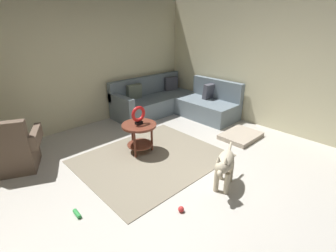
{
  "coord_description": "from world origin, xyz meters",
  "views": [
    {
      "loc": [
        -2.12,
        -2.1,
        2.15
      ],
      "look_at": [
        0.45,
        0.6,
        0.55
      ],
      "focal_mm": 25.91,
      "sensor_mm": 36.0,
      "label": 1
    }
  ],
  "objects_px": {
    "sectional_couch": "(174,103)",
    "armchair": "(13,151)",
    "dog_bed_mat": "(241,136)",
    "dog_toy_ball": "(181,209)",
    "dog": "(225,164)",
    "dog_toy_rope": "(77,214)",
    "side_table": "(139,131)",
    "torus_sculpture": "(138,115)"
  },
  "relations": [
    {
      "from": "dog_bed_mat",
      "to": "dog_toy_rope",
      "type": "xyz_separation_m",
      "value": [
        -3.34,
        0.22,
        -0.02
      ]
    },
    {
      "from": "side_table",
      "to": "dog_bed_mat",
      "type": "bearing_deg",
      "value": -27.29
    },
    {
      "from": "dog",
      "to": "dog_toy_rope",
      "type": "distance_m",
      "value": 1.98
    },
    {
      "from": "side_table",
      "to": "dog",
      "type": "bearing_deg",
      "value": -82.55
    },
    {
      "from": "dog_toy_ball",
      "to": "sectional_couch",
      "type": "bearing_deg",
      "value": 46.71
    },
    {
      "from": "dog",
      "to": "dog_toy_ball",
      "type": "height_order",
      "value": "dog"
    },
    {
      "from": "dog_bed_mat",
      "to": "dog",
      "type": "xyz_separation_m",
      "value": [
        -1.61,
        -0.68,
        0.33
      ]
    },
    {
      "from": "sectional_couch",
      "to": "dog_toy_rope",
      "type": "height_order",
      "value": "sectional_couch"
    },
    {
      "from": "sectional_couch",
      "to": "side_table",
      "type": "distance_m",
      "value": 2.09
    },
    {
      "from": "dog_toy_ball",
      "to": "dog_toy_rope",
      "type": "xyz_separation_m",
      "value": [
        -0.95,
        0.82,
        -0.01
      ]
    },
    {
      "from": "torus_sculpture",
      "to": "dog_toy_rope",
      "type": "distance_m",
      "value": 1.81
    },
    {
      "from": "side_table",
      "to": "torus_sculpture",
      "type": "bearing_deg",
      "value": -100.62
    },
    {
      "from": "dog_bed_mat",
      "to": "dog_toy_ball",
      "type": "relative_size",
      "value": 10.68
    },
    {
      "from": "dog_bed_mat",
      "to": "dog_toy_rope",
      "type": "distance_m",
      "value": 3.34
    },
    {
      "from": "side_table",
      "to": "dog_toy_ball",
      "type": "bearing_deg",
      "value": -109.95
    },
    {
      "from": "dog",
      "to": "dog_toy_ball",
      "type": "distance_m",
      "value": 0.85
    },
    {
      "from": "sectional_couch",
      "to": "dog",
      "type": "bearing_deg",
      "value": -121.83
    },
    {
      "from": "torus_sculpture",
      "to": "armchair",
      "type": "bearing_deg",
      "value": 153.2
    },
    {
      "from": "armchair",
      "to": "dog",
      "type": "height_order",
      "value": "armchair"
    },
    {
      "from": "side_table",
      "to": "torus_sculpture",
      "type": "height_order",
      "value": "torus_sculpture"
    },
    {
      "from": "dog",
      "to": "side_table",
      "type": "bearing_deg",
      "value": -15.69
    },
    {
      "from": "dog_bed_mat",
      "to": "dog_toy_ball",
      "type": "height_order",
      "value": "dog_bed_mat"
    },
    {
      "from": "armchair",
      "to": "torus_sculpture",
      "type": "bearing_deg",
      "value": -1.83
    },
    {
      "from": "sectional_couch",
      "to": "dog_bed_mat",
      "type": "bearing_deg",
      "value": -90.36
    },
    {
      "from": "dog_toy_rope",
      "to": "dog",
      "type": "bearing_deg",
      "value": -27.36
    },
    {
      "from": "sectional_couch",
      "to": "dog_toy_ball",
      "type": "distance_m",
      "value": 3.5
    },
    {
      "from": "dog_toy_ball",
      "to": "dog_toy_rope",
      "type": "relative_size",
      "value": 0.48
    },
    {
      "from": "dog_bed_mat",
      "to": "dog_toy_rope",
      "type": "bearing_deg",
      "value": 176.28
    },
    {
      "from": "torus_sculpture",
      "to": "dog_toy_rope",
      "type": "xyz_separation_m",
      "value": [
        -1.52,
        -0.72,
        -0.69
      ]
    },
    {
      "from": "sectional_couch",
      "to": "dog",
      "type": "relative_size",
      "value": 2.81
    },
    {
      "from": "sectional_couch",
      "to": "dog_bed_mat",
      "type": "xyz_separation_m",
      "value": [
        -0.01,
        -1.93,
        -0.25
      ]
    },
    {
      "from": "side_table",
      "to": "dog_bed_mat",
      "type": "relative_size",
      "value": 0.75
    },
    {
      "from": "armchair",
      "to": "dog_toy_rope",
      "type": "distance_m",
      "value": 1.66
    },
    {
      "from": "dog_toy_rope",
      "to": "armchair",
      "type": "bearing_deg",
      "value": 98.55
    },
    {
      "from": "armchair",
      "to": "dog_toy_ball",
      "type": "bearing_deg",
      "value": -38.83
    },
    {
      "from": "dog_toy_rope",
      "to": "dog_bed_mat",
      "type": "bearing_deg",
      "value": -3.72
    },
    {
      "from": "sectional_couch",
      "to": "dog_bed_mat",
      "type": "relative_size",
      "value": 2.81
    },
    {
      "from": "torus_sculpture",
      "to": "dog",
      "type": "bearing_deg",
      "value": -82.55
    },
    {
      "from": "sectional_couch",
      "to": "armchair",
      "type": "height_order",
      "value": "same"
    },
    {
      "from": "side_table",
      "to": "dog_toy_rope",
      "type": "xyz_separation_m",
      "value": [
        -1.52,
        -0.72,
        -0.39
      ]
    },
    {
      "from": "armchair",
      "to": "dog",
      "type": "xyz_separation_m",
      "value": [
        1.97,
        -2.5,
        0.05
      ]
    },
    {
      "from": "armchair",
      "to": "side_table",
      "type": "xyz_separation_m",
      "value": [
        1.76,
        -0.89,
        0.09
      ]
    }
  ]
}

